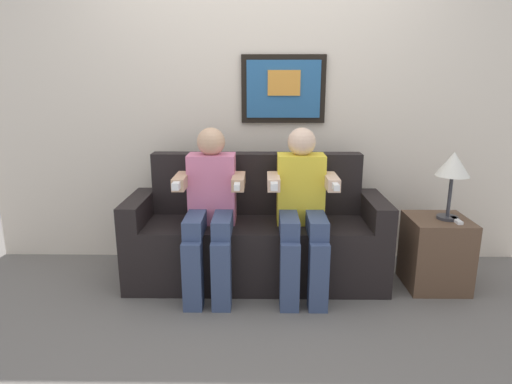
{
  "coord_description": "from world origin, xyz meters",
  "views": [
    {
      "loc": [
        0.04,
        -2.63,
        1.42
      ],
      "look_at": [
        0.0,
        0.15,
        0.7
      ],
      "focal_mm": 30.54,
      "sensor_mm": 36.0,
      "label": 1
    }
  ],
  "objects_px": {
    "side_table_right": "(436,252)",
    "couch": "(256,238)",
    "spare_remote_on_table": "(457,221)",
    "person_on_left": "(211,205)",
    "table_lamp": "(453,167)",
    "person_on_right": "(302,205)"
  },
  "relations": [
    {
      "from": "side_table_right",
      "to": "table_lamp",
      "type": "bearing_deg",
      "value": -11.72
    },
    {
      "from": "person_on_right",
      "to": "spare_remote_on_table",
      "type": "distance_m",
      "value": 1.04
    },
    {
      "from": "side_table_right",
      "to": "couch",
      "type": "bearing_deg",
      "value": 175.19
    },
    {
      "from": "person_on_right",
      "to": "spare_remote_on_table",
      "type": "bearing_deg",
      "value": -0.8
    },
    {
      "from": "person_on_left",
      "to": "table_lamp",
      "type": "distance_m",
      "value": 1.63
    },
    {
      "from": "table_lamp",
      "to": "spare_remote_on_table",
      "type": "distance_m",
      "value": 0.36
    },
    {
      "from": "person_on_right",
      "to": "side_table_right",
      "type": "bearing_deg",
      "value": 3.71
    },
    {
      "from": "couch",
      "to": "side_table_right",
      "type": "height_order",
      "value": "couch"
    },
    {
      "from": "person_on_left",
      "to": "table_lamp",
      "type": "bearing_deg",
      "value": 1.83
    },
    {
      "from": "spare_remote_on_table",
      "to": "person_on_left",
      "type": "bearing_deg",
      "value": 179.5
    },
    {
      "from": "side_table_right",
      "to": "table_lamp",
      "type": "relative_size",
      "value": 1.09
    },
    {
      "from": "person_on_right",
      "to": "couch",
      "type": "bearing_deg",
      "value": 151.26
    },
    {
      "from": "couch",
      "to": "person_on_left",
      "type": "distance_m",
      "value": 0.46
    },
    {
      "from": "person_on_left",
      "to": "person_on_right",
      "type": "bearing_deg",
      "value": 0.0
    },
    {
      "from": "couch",
      "to": "side_table_right",
      "type": "distance_m",
      "value": 1.26
    },
    {
      "from": "couch",
      "to": "person_on_left",
      "type": "bearing_deg",
      "value": -151.27
    },
    {
      "from": "couch",
      "to": "spare_remote_on_table",
      "type": "relative_size",
      "value": 13.91
    },
    {
      "from": "person_on_right",
      "to": "table_lamp",
      "type": "bearing_deg",
      "value": 2.95
    },
    {
      "from": "person_on_right",
      "to": "side_table_right",
      "type": "height_order",
      "value": "person_on_right"
    },
    {
      "from": "side_table_right",
      "to": "spare_remote_on_table",
      "type": "xyz_separation_m",
      "value": [
        0.08,
        -0.08,
        0.26
      ]
    },
    {
      "from": "person_on_left",
      "to": "table_lamp",
      "type": "xyz_separation_m",
      "value": [
        1.61,
        0.05,
        0.25
      ]
    },
    {
      "from": "couch",
      "to": "spare_remote_on_table",
      "type": "xyz_separation_m",
      "value": [
        1.34,
        -0.18,
        0.2
      ]
    }
  ]
}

